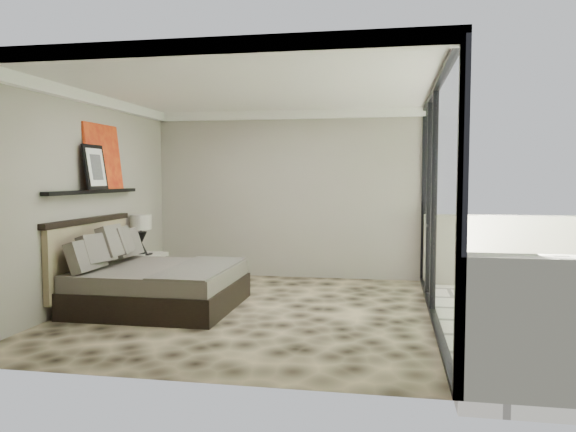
% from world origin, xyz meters
% --- Properties ---
extents(floor, '(5.00, 5.00, 0.00)m').
position_xyz_m(floor, '(0.00, 0.00, 0.00)').
color(floor, black).
rests_on(floor, ground).
extents(ceiling, '(4.50, 5.00, 0.02)m').
position_xyz_m(ceiling, '(0.00, 0.00, 2.79)').
color(ceiling, silver).
rests_on(ceiling, back_wall).
extents(back_wall, '(4.50, 0.02, 2.80)m').
position_xyz_m(back_wall, '(0.00, 2.49, 1.40)').
color(back_wall, gray).
rests_on(back_wall, floor).
extents(left_wall, '(0.02, 5.00, 2.80)m').
position_xyz_m(left_wall, '(-2.24, 0.00, 1.40)').
color(left_wall, gray).
rests_on(left_wall, floor).
extents(glass_wall, '(0.08, 5.00, 2.80)m').
position_xyz_m(glass_wall, '(2.25, 0.00, 1.40)').
color(glass_wall, white).
rests_on(glass_wall, floor).
extents(terrace_slab, '(3.00, 5.00, 0.12)m').
position_xyz_m(terrace_slab, '(3.75, 0.00, -0.06)').
color(terrace_slab, beige).
rests_on(terrace_slab, ground).
extents(picture_ledge, '(0.12, 2.20, 0.05)m').
position_xyz_m(picture_ledge, '(-2.18, 0.10, 1.50)').
color(picture_ledge, black).
rests_on(picture_ledge, left_wall).
extents(bed, '(2.00, 1.94, 1.10)m').
position_xyz_m(bed, '(-1.32, -0.03, 0.33)').
color(bed, black).
rests_on(bed, floor).
extents(nightstand, '(0.74, 0.74, 0.57)m').
position_xyz_m(nightstand, '(-1.99, 1.19, 0.28)').
color(nightstand, black).
rests_on(nightstand, floor).
extents(table_lamp, '(0.33, 0.33, 0.60)m').
position_xyz_m(table_lamp, '(-2.04, 1.21, 0.90)').
color(table_lamp, black).
rests_on(table_lamp, nightstand).
extents(abstract_canvas, '(0.13, 0.90, 0.90)m').
position_xyz_m(abstract_canvas, '(-2.19, 0.38, 1.97)').
color(abstract_canvas, '#B70F0F').
rests_on(abstract_canvas, picture_ledge).
extents(framed_print, '(0.11, 0.50, 0.60)m').
position_xyz_m(framed_print, '(-2.14, 0.06, 1.82)').
color(framed_print, black).
rests_on(framed_print, picture_ledge).
extents(lounger, '(1.07, 1.58, 0.57)m').
position_xyz_m(lounger, '(3.42, 0.82, 0.18)').
color(lounger, white).
rests_on(lounger, terrace_slab).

